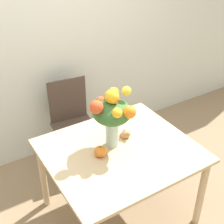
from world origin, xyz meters
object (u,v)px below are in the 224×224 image
at_px(pumpkin, 100,151).
at_px(dining_chair_near_window, 73,123).
at_px(flower_vase, 112,113).
at_px(turkey_figurine, 125,133).

relative_size(pumpkin, dining_chair_near_window, 0.11).
relative_size(flower_vase, turkey_figurine, 4.28).
xyz_separation_m(pumpkin, turkey_figurine, (0.30, 0.10, -0.01)).
relative_size(pumpkin, turkey_figurine, 0.86).
bearing_deg(dining_chair_near_window, turkey_figurine, -73.73).
height_order(pumpkin, dining_chair_near_window, dining_chair_near_window).
bearing_deg(flower_vase, pumpkin, -155.48).
relative_size(flower_vase, pumpkin, 4.96).
height_order(flower_vase, dining_chair_near_window, flower_vase).
distance_m(flower_vase, dining_chair_near_window, 0.98).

